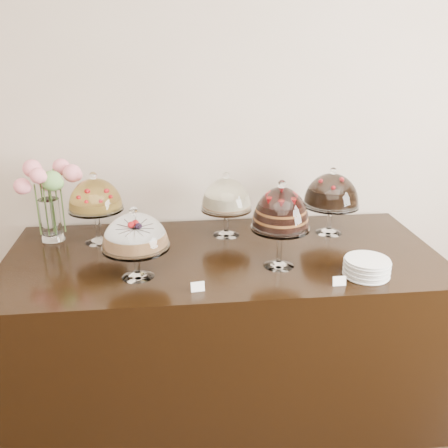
{
  "coord_description": "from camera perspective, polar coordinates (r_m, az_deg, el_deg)",
  "views": [
    {
      "loc": [
        -0.34,
        0.13,
        1.94
      ],
      "look_at": [
        -0.08,
        2.4,
        1.08
      ],
      "focal_mm": 40.0,
      "sensor_mm": 36.0,
      "label": 1
    }
  ],
  "objects": [
    {
      "name": "cake_stand_sugar_sponge",
      "position": [
        2.27,
        -10.12,
        -1.18
      ],
      "size": [
        0.31,
        0.31,
        0.34
      ],
      "color": "white",
      "rests_on": "display_counter"
    },
    {
      "name": "cake_stand_fruit_tart",
      "position": [
        2.7,
        -14.51,
        2.93
      ],
      "size": [
        0.29,
        0.29,
        0.39
      ],
      "color": "white",
      "rests_on": "display_counter"
    },
    {
      "name": "price_card_left",
      "position": [
        2.19,
        -3.02,
        -7.17
      ],
      "size": [
        0.06,
        0.02,
        0.04
      ],
      "primitive_type": "cube",
      "rotation": [
        -0.21,
        0.0,
        0.14
      ],
      "color": "white",
      "rests_on": "display_counter"
    },
    {
      "name": "cake_stand_dark_choco",
      "position": [
        2.81,
        12.2,
        3.53
      ],
      "size": [
        0.31,
        0.31,
        0.38
      ],
      "color": "white",
      "rests_on": "display_counter"
    },
    {
      "name": "display_counter",
      "position": [
        2.77,
        -0.12,
        -11.91
      ],
      "size": [
        2.2,
        1.0,
        0.9
      ],
      "primitive_type": "cube",
      "color": "black",
      "rests_on": "ground"
    },
    {
      "name": "wall_back",
      "position": [
        2.92,
        0.3,
        12.0
      ],
      "size": [
        5.0,
        0.04,
        3.0
      ],
      "primitive_type": "cube",
      "color": "#C3B29D",
      "rests_on": "ground"
    },
    {
      "name": "price_card_right",
      "position": [
        2.29,
        13.05,
        -6.37
      ],
      "size": [
        0.06,
        0.02,
        0.04
      ],
      "primitive_type": "cube",
      "rotation": [
        -0.21,
        0.0,
        0.02
      ],
      "color": "white",
      "rests_on": "display_counter"
    },
    {
      "name": "flower_vase",
      "position": [
        2.8,
        -19.36,
        3.66
      ],
      "size": [
        0.34,
        0.26,
        0.44
      ],
      "color": "white",
      "rests_on": "display_counter"
    },
    {
      "name": "plate_stack",
      "position": [
        2.4,
        16.0,
        -4.8
      ],
      "size": [
        0.21,
        0.21,
        0.08
      ],
      "color": "white",
      "rests_on": "display_counter"
    },
    {
      "name": "cake_stand_cheesecake",
      "position": [
        2.72,
        0.27,
        3.12
      ],
      "size": [
        0.28,
        0.28,
        0.36
      ],
      "color": "white",
      "rests_on": "display_counter"
    },
    {
      "name": "cake_stand_choco_layer",
      "position": [
        2.33,
        6.51,
        1.39
      ],
      "size": [
        0.28,
        0.28,
        0.43
      ],
      "color": "white",
      "rests_on": "display_counter"
    }
  ]
}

